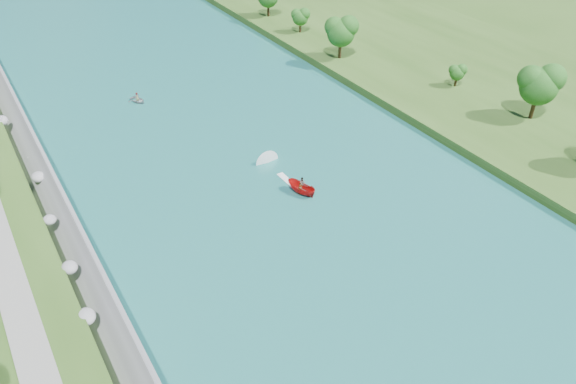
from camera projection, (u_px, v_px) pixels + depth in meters
ground at (346, 261)px, 63.04m from camera, size 260.00×260.00×0.00m
river_water at (259, 176)px, 76.85m from camera, size 55.00×240.00×0.10m
berm_east at (506, 90)px, 97.64m from camera, size 44.00×240.00×1.50m
riprap_bank at (65, 234)px, 63.93m from camera, size 4.51×236.00×4.48m
trees_east at (433, 64)px, 93.80m from camera, size 16.90×136.69×10.28m
motorboat at (296, 183)px, 74.08m from camera, size 3.60×19.09×1.99m
raft at (138, 100)px, 95.04m from camera, size 3.28×3.88×1.65m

